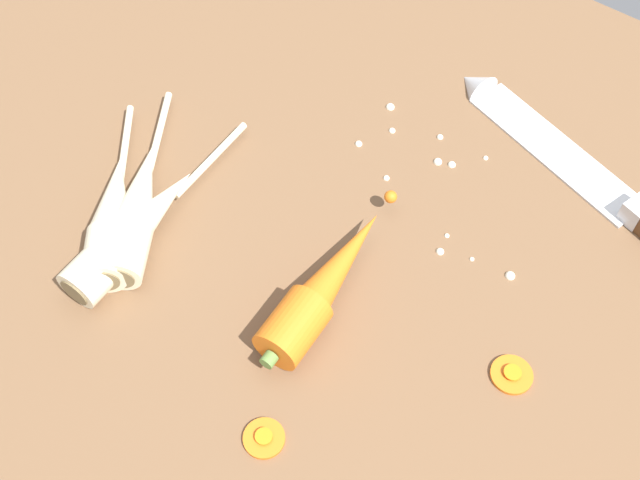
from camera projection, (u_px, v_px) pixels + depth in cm
name	position (u px, v px, depth cm)	size (l,w,h in cm)	color
ground_plane	(333.00, 247.00, 71.40)	(120.00, 90.00, 4.00)	brown
chefs_knife	(589.00, 174.00, 72.99)	(34.30, 12.75, 4.18)	silver
whole_carrot	(324.00, 286.00, 64.22)	(5.51, 20.45, 4.20)	orange
parsnip_front	(136.00, 209.00, 68.97)	(14.63, 20.25, 4.00)	beige
parsnip_mid_left	(135.00, 230.00, 67.65)	(5.11, 23.99, 4.00)	beige
parsnip_mid_right	(112.00, 216.00, 68.52)	(15.42, 17.66, 4.00)	beige
carrot_slice_stray_near	(264.00, 437.00, 58.57)	(3.28, 3.28, 0.70)	orange
carrot_slice_stray_mid	(512.00, 374.00, 61.57)	(3.46, 3.46, 0.70)	orange
mince_crumbs	(432.00, 173.00, 73.40)	(20.95, 12.82, 0.90)	silver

